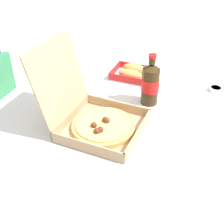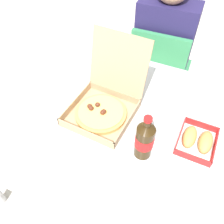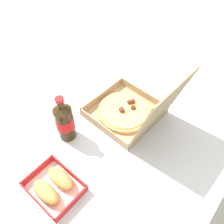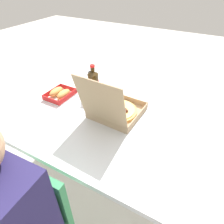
# 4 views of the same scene
# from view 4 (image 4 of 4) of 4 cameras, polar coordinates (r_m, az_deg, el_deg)

# --- Properties ---
(ground_plane) EXTENTS (10.00, 10.00, 0.00)m
(ground_plane) POSITION_cam_4_polar(r_m,az_deg,el_deg) (1.76, -2.03, -18.52)
(ground_plane) COLOR beige
(dining_table) EXTENTS (1.45, 0.96, 0.72)m
(dining_table) POSITION_cam_4_polar(r_m,az_deg,el_deg) (1.28, -2.65, -1.78)
(dining_table) COLOR silver
(dining_table) RESTS_ON ground_plane
(pizza_box_open) EXTENTS (0.30, 0.37, 0.32)m
(pizza_box_open) POSITION_cam_4_polar(r_m,az_deg,el_deg) (1.16, 0.91, 0.74)
(pizza_box_open) COLOR tan
(pizza_box_open) RESTS_ON dining_table
(bread_side_box) EXTENTS (0.15, 0.19, 0.06)m
(bread_side_box) POSITION_cam_4_polar(r_m,az_deg,el_deg) (1.40, -15.08, 5.25)
(bread_side_box) COLOR white
(bread_side_box) RESTS_ON dining_table
(cola_bottle) EXTENTS (0.07, 0.07, 0.22)m
(cola_bottle) POSITION_cam_4_polar(r_m,az_deg,el_deg) (1.35, -5.50, 8.55)
(cola_bottle) COLOR #33230F
(cola_bottle) RESTS_ON dining_table
(paper_menu) EXTENTS (0.23, 0.18, 0.00)m
(paper_menu) POSITION_cam_4_polar(r_m,az_deg,el_deg) (0.93, 12.29, -15.90)
(paper_menu) COLOR white
(paper_menu) RESTS_ON dining_table
(dipping_sauce_cup) EXTENTS (0.06, 0.06, 0.02)m
(dipping_sauce_cup) POSITION_cam_4_polar(r_m,az_deg,el_deg) (1.68, -6.28, 11.34)
(dipping_sauce_cup) COLOR white
(dipping_sauce_cup) RESTS_ON dining_table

